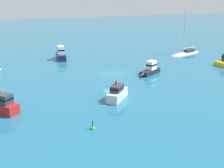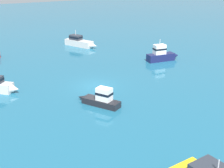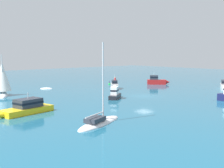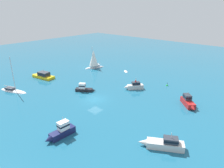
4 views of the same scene
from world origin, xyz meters
name	(u,v)px [view 2 (image 2 of 4)]	position (x,y,z in m)	size (l,w,h in m)	color
ground_plane	(96,86)	(0.00, 0.00, 0.00)	(160.00, 160.00, 0.00)	#1E607F
cabin_cruiser	(162,55)	(5.41, -12.01, 0.85)	(1.41, 4.82, 3.08)	#191E4C
launch_2	(101,99)	(-5.01, 1.46, 0.67)	(4.32, 3.39, 1.85)	black
cabin_cruiser_1	(80,42)	(17.89, -4.41, 0.67)	(5.87, 4.13, 2.50)	silver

